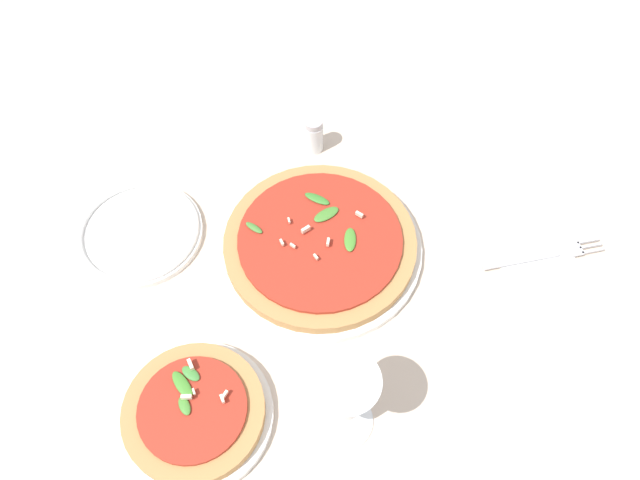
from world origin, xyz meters
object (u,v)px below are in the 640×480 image
(side_plate_white, at_px, (140,232))
(shaker_pepper, at_px, (314,135))
(pizza_arugula_main, at_px, (320,245))
(pizza_personal_side, at_px, (194,413))
(fork, at_px, (543,255))
(wine_glass, at_px, (347,395))

(side_plate_white, xyz_separation_m, shaker_pepper, (0.30, 0.14, 0.02))
(pizza_arugula_main, height_order, side_plate_white, pizza_arugula_main)
(pizza_arugula_main, relative_size, pizza_personal_side, 1.53)
(pizza_arugula_main, relative_size, side_plate_white, 1.60)
(pizza_arugula_main, height_order, fork, pizza_arugula_main)
(side_plate_white, bearing_deg, wine_glass, -51.89)
(pizza_personal_side, relative_size, side_plate_white, 1.05)
(pizza_arugula_main, distance_m, shaker_pepper, 0.21)
(fork, bearing_deg, pizza_personal_side, -166.06)
(shaker_pepper, bearing_deg, wine_glass, -93.86)
(pizza_personal_side, xyz_separation_m, wine_glass, (0.19, -0.03, 0.08))
(wine_glass, height_order, fork, wine_glass)
(pizza_personal_side, relative_size, wine_glass, 1.39)
(wine_glass, distance_m, fork, 0.41)
(wine_glass, xyz_separation_m, fork, (0.34, 0.20, -0.09))
(pizza_personal_side, relative_size, fork, 1.06)
(pizza_personal_side, height_order, fork, pizza_personal_side)
(pizza_arugula_main, xyz_separation_m, shaker_pepper, (0.02, 0.21, 0.02))
(pizza_personal_side, xyz_separation_m, side_plate_white, (-0.07, 0.30, -0.01))
(wine_glass, bearing_deg, side_plate_white, 128.11)
(pizza_personal_side, distance_m, side_plate_white, 0.31)
(side_plate_white, bearing_deg, pizza_arugula_main, -14.73)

